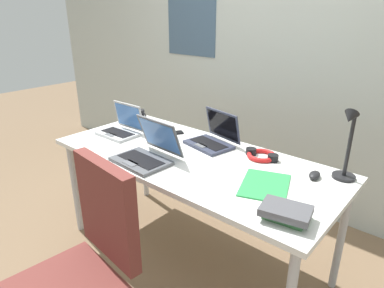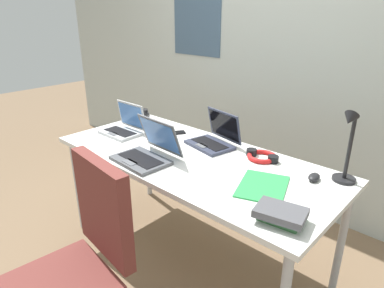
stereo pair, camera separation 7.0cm
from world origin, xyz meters
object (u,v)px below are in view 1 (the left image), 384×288
at_px(laptop_far_corner, 121,128).
at_px(office_chair, 81,286).
at_px(cell_phone, 174,133).
at_px(book_stack, 286,212).
at_px(headphones, 262,155).
at_px(desk_lamp, 348,145).
at_px(computer_mouse, 315,175).
at_px(coffee_mug, 140,115).
at_px(laptop_back_left, 213,138).
at_px(paper_folder_far_corner, 265,185).
at_px(laptop_front_left, 147,153).

height_order(laptop_far_corner, office_chair, office_chair).
xyz_separation_m(cell_phone, book_stack, (1.10, -0.46, 0.03)).
distance_m(cell_phone, headphones, 0.70).
distance_m(cell_phone, book_stack, 1.19).
distance_m(desk_lamp, headphones, 0.50).
distance_m(desk_lamp, computer_mouse, 0.23).
bearing_deg(coffee_mug, desk_lamp, 0.20).
distance_m(laptop_back_left, paper_folder_far_corner, 0.61).
xyz_separation_m(computer_mouse, headphones, (-0.35, 0.05, -0.00)).
relative_size(desk_lamp, laptop_far_corner, 1.40).
height_order(laptop_back_left, cell_phone, laptop_back_left).
distance_m(desk_lamp, laptop_back_left, 0.83).
xyz_separation_m(laptop_far_corner, office_chair, (0.71, -0.83, -0.39)).
relative_size(laptop_front_left, book_stack, 1.50).
distance_m(desk_lamp, paper_folder_far_corner, 0.46).
distance_m(laptop_back_left, office_chair, 1.16).
xyz_separation_m(paper_folder_far_corner, coffee_mug, (-1.31, 0.31, 0.04)).
distance_m(laptop_far_corner, coffee_mug, 0.33).
bearing_deg(book_stack, laptop_back_left, 147.68).
relative_size(desk_lamp, laptop_back_left, 1.17).
relative_size(cell_phone, book_stack, 0.59).
xyz_separation_m(computer_mouse, coffee_mug, (-1.46, 0.06, 0.03)).
relative_size(laptop_back_left, paper_folder_far_corner, 1.10).
bearing_deg(laptop_back_left, laptop_far_corner, -157.40).
xyz_separation_m(laptop_back_left, headphones, (0.35, 0.03, -0.03)).
xyz_separation_m(laptop_front_left, cell_phone, (-0.20, 0.44, -0.04)).
bearing_deg(desk_lamp, office_chair, -122.73).
height_order(laptop_front_left, coffee_mug, laptop_front_left).
bearing_deg(computer_mouse, book_stack, -91.39).
distance_m(laptop_back_left, laptop_far_corner, 0.68).
xyz_separation_m(coffee_mug, office_chair, (0.85, -1.13, -0.39)).
bearing_deg(laptop_far_corner, office_chair, -49.50).
relative_size(computer_mouse, cell_phone, 0.71).
xyz_separation_m(laptop_back_left, cell_phone, (-0.35, -0.01, -0.04)).
xyz_separation_m(desk_lamp, paper_folder_far_corner, (-0.27, -0.32, -0.19)).
relative_size(coffee_mug, office_chair, 0.12).
relative_size(desk_lamp, book_stack, 1.73).
distance_m(book_stack, coffee_mug, 1.60).
height_order(computer_mouse, paper_folder_far_corner, computer_mouse).
xyz_separation_m(book_stack, paper_folder_far_corner, (-0.21, 0.21, -0.03)).
height_order(desk_lamp, cell_phone, desk_lamp).
bearing_deg(cell_phone, coffee_mug, -156.67).
height_order(laptop_far_corner, book_stack, laptop_far_corner).
height_order(cell_phone, coffee_mug, coffee_mug).
relative_size(headphones, office_chair, 0.22).
distance_m(laptop_far_corner, headphones, 1.02).
distance_m(laptop_back_left, coffee_mug, 0.77).
bearing_deg(laptop_back_left, desk_lamp, 3.20).
distance_m(computer_mouse, office_chair, 1.28).
bearing_deg(coffee_mug, laptop_far_corner, -65.21).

